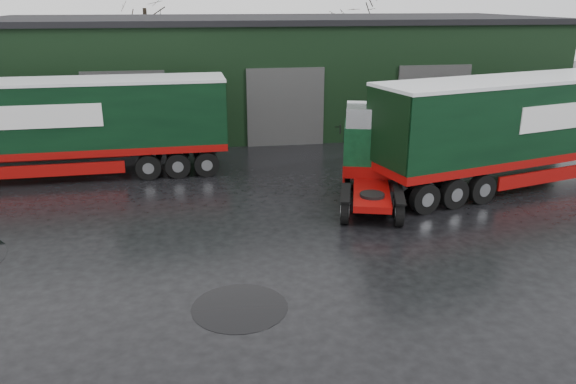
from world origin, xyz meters
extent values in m
plane|color=black|center=(0.00, 0.00, 0.00)|extent=(100.00, 100.00, 0.00)
cube|color=black|center=(2.00, 20.00, 3.00)|extent=(32.00, 12.00, 6.00)
cube|color=black|center=(2.00, 20.00, 6.15)|extent=(32.40, 12.40, 0.30)
cylinder|color=#072CAA|center=(6.48, 6.32, 0.17)|extent=(0.45, 0.45, 0.34)
cylinder|color=black|center=(-1.67, -2.12, 0.00)|extent=(2.43, 2.43, 0.01)
cylinder|color=black|center=(5.25, 5.99, 0.00)|extent=(2.27, 2.27, 0.01)
camera|label=1|loc=(-2.42, -14.46, 7.31)|focal=35.00mm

